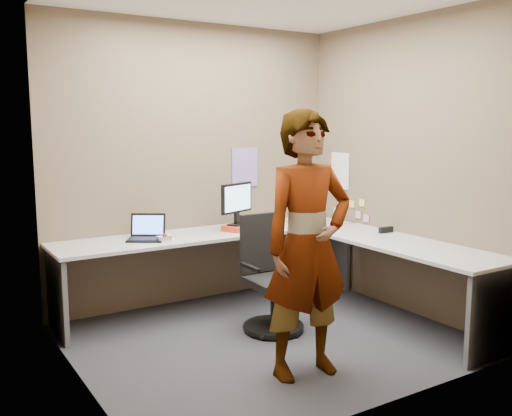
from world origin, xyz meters
TOP-DOWN VIEW (x-y plane):
  - ground at (0.00, 0.00)m, footprint 3.00×3.00m
  - wall_back at (0.00, 1.30)m, footprint 3.00×0.00m
  - wall_right at (1.50, 0.00)m, footprint 0.00×2.70m
  - wall_left at (-1.50, 0.00)m, footprint 0.00×2.70m
  - desk at (0.44, 0.39)m, footprint 2.98×2.58m
  - paper_ream at (0.25, 0.92)m, footprint 0.32×0.28m
  - monitor at (0.25, 0.93)m, footprint 0.41×0.20m
  - laptop at (-0.64, 0.98)m, footprint 0.40×0.38m
  - trackball_mouse at (-0.55, 0.82)m, footprint 0.12×0.08m
  - origami at (-0.49, 0.85)m, footprint 0.10×0.10m
  - stapler at (1.37, 0.09)m, footprint 0.15×0.05m
  - flower at (1.11, 0.49)m, footprint 0.07×0.07m
  - calendar_purple at (0.55, 1.29)m, footprint 0.30×0.01m
  - calendar_white at (1.49, 0.90)m, footprint 0.01×0.28m
  - sticky_note_a at (1.49, 0.55)m, footprint 0.01×0.07m
  - sticky_note_b at (1.49, 0.60)m, footprint 0.01×0.07m
  - sticky_note_c at (1.49, 0.48)m, footprint 0.01×0.07m
  - sticky_note_d at (1.49, 0.70)m, footprint 0.01×0.07m
  - office_chair at (0.14, 0.19)m, footprint 0.51×0.51m
  - person at (-0.12, -0.67)m, footprint 0.70×0.49m

SIDE VIEW (x-z plane):
  - ground at x=0.00m, z-range 0.00..0.00m
  - office_chair at x=0.14m, z-range -0.09..0.88m
  - desk at x=0.44m, z-range 0.22..0.95m
  - trackball_mouse at x=-0.55m, z-range 0.72..0.79m
  - paper_ream at x=0.25m, z-range 0.73..0.78m
  - stapler at x=1.37m, z-range 0.73..0.78m
  - origami at x=-0.49m, z-range 0.73..0.79m
  - laptop at x=-0.64m, z-range 0.68..0.90m
  - sticky_note_c at x=1.49m, z-range 0.76..0.84m
  - sticky_note_b at x=1.49m, z-range 0.78..0.86m
  - flower at x=1.11m, z-range 0.77..0.98m
  - sticky_note_d at x=1.49m, z-range 0.88..0.96m
  - person at x=-0.12m, z-range 0.00..1.84m
  - sticky_note_a at x=1.49m, z-range 0.91..0.99m
  - monitor at x=0.25m, z-range 0.82..1.22m
  - calendar_white at x=1.49m, z-range 1.06..1.44m
  - calendar_purple at x=0.55m, z-range 1.10..1.50m
  - wall_back at x=0.00m, z-range -0.15..2.85m
  - wall_right at x=1.50m, z-range 0.00..2.70m
  - wall_left at x=-1.50m, z-range 0.00..2.70m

